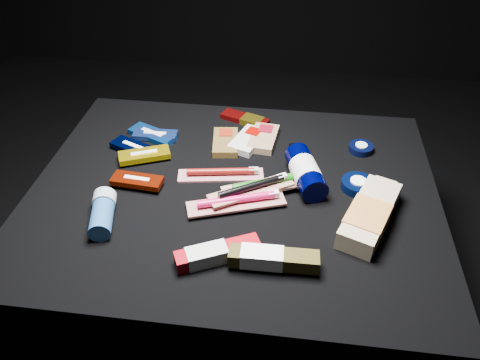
# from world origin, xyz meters

# --- Properties ---
(ground) EXTENTS (3.00, 3.00, 0.00)m
(ground) POSITION_xyz_m (0.00, 0.00, 0.00)
(ground) COLOR black
(ground) RESTS_ON ground
(cloth_table) EXTENTS (0.98, 0.78, 0.40)m
(cloth_table) POSITION_xyz_m (0.00, 0.00, 0.20)
(cloth_table) COLOR black
(cloth_table) RESTS_ON ground
(luna_bar_0) EXTENTS (0.14, 0.10, 0.02)m
(luna_bar_0) POSITION_xyz_m (-0.26, 0.19, 0.41)
(luna_bar_0) COLOR #0F4AA4
(luna_bar_0) RESTS_ON cloth_table
(luna_bar_1) EXTENTS (0.12, 0.05, 0.02)m
(luna_bar_1) POSITION_xyz_m (-0.25, 0.19, 0.41)
(luna_bar_1) COLOR #1F3E92
(luna_bar_1) RESTS_ON cloth_table
(luna_bar_2) EXTENTS (0.13, 0.09, 0.02)m
(luna_bar_2) POSITION_xyz_m (-0.29, 0.12, 0.41)
(luna_bar_2) COLOR black
(luna_bar_2) RESTS_ON cloth_table
(luna_bar_3) EXTENTS (0.14, 0.10, 0.02)m
(luna_bar_3) POSITION_xyz_m (-0.25, 0.09, 0.42)
(luna_bar_3) COLOR gold
(luna_bar_3) RESTS_ON cloth_table
(luna_bar_4) EXTENTS (0.13, 0.06, 0.02)m
(luna_bar_4) POSITION_xyz_m (-0.23, -0.02, 0.42)
(luna_bar_4) COLOR maroon
(luna_bar_4) RESTS_ON cloth_table
(clif_bar_0) EXTENTS (0.08, 0.13, 0.02)m
(clif_bar_0) POSITION_xyz_m (-0.05, 0.19, 0.41)
(clif_bar_0) COLOR brown
(clif_bar_0) RESTS_ON cloth_table
(clif_bar_1) EXTENTS (0.11, 0.14, 0.02)m
(clif_bar_1) POSITION_xyz_m (0.02, 0.20, 0.41)
(clif_bar_1) COLOR beige
(clif_bar_1) RESTS_ON cloth_table
(clif_bar_2) EXTENTS (0.08, 0.13, 0.02)m
(clif_bar_2) POSITION_xyz_m (0.05, 0.22, 0.41)
(clif_bar_2) COLOR #967452
(clif_bar_2) RESTS_ON cloth_table
(power_bar) EXTENTS (0.15, 0.09, 0.02)m
(power_bar) POSITION_xyz_m (-0.00, 0.31, 0.41)
(power_bar) COLOR maroon
(power_bar) RESTS_ON cloth_table
(lotion_bottle) EXTENTS (0.11, 0.21, 0.07)m
(lotion_bottle) POSITION_xyz_m (0.17, 0.05, 0.43)
(lotion_bottle) COLOR black
(lotion_bottle) RESTS_ON cloth_table
(cream_tin_upper) EXTENTS (0.06, 0.06, 0.02)m
(cream_tin_upper) POSITION_xyz_m (0.32, 0.20, 0.41)
(cream_tin_upper) COLOR black
(cream_tin_upper) RESTS_ON cloth_table
(cream_tin_lower) EXTENTS (0.08, 0.08, 0.02)m
(cream_tin_lower) POSITION_xyz_m (0.30, 0.04, 0.41)
(cream_tin_lower) COLOR black
(cream_tin_lower) RESTS_ON cloth_table
(bodywash_bottle) EXTENTS (0.16, 0.24, 0.05)m
(bodywash_bottle) POSITION_xyz_m (0.31, -0.08, 0.42)
(bodywash_bottle) COLOR #C7B28B
(bodywash_bottle) RESTS_ON cloth_table
(deodorant_stick) EXTENTS (0.08, 0.13, 0.05)m
(deodorant_stick) POSITION_xyz_m (-0.27, -0.15, 0.42)
(deodorant_stick) COLOR #234D85
(deodorant_stick) RESTS_ON cloth_table
(toothbrush_pack_0) EXTENTS (0.22, 0.08, 0.02)m
(toothbrush_pack_0) POSITION_xyz_m (-0.03, 0.04, 0.41)
(toothbrush_pack_0) COLOR beige
(toothbrush_pack_0) RESTS_ON cloth_table
(toothbrush_pack_1) EXTENTS (0.23, 0.12, 0.03)m
(toothbrush_pack_1) POSITION_xyz_m (0.02, -0.06, 0.42)
(toothbrush_pack_1) COLOR #AFA8A2
(toothbrush_pack_1) RESTS_ON cloth_table
(toothbrush_pack_2) EXTENTS (0.23, 0.14, 0.03)m
(toothbrush_pack_2) POSITION_xyz_m (0.09, 0.00, 0.42)
(toothbrush_pack_2) COLOR beige
(toothbrush_pack_2) RESTS_ON cloth_table
(toothbrush_pack_3) EXTENTS (0.20, 0.15, 0.02)m
(toothbrush_pack_3) POSITION_xyz_m (0.05, -0.03, 0.43)
(toothbrush_pack_3) COLOR #AAA29E
(toothbrush_pack_3) RESTS_ON cloth_table
(toothpaste_carton_red) EXTENTS (0.17, 0.11, 0.03)m
(toothpaste_carton_red) POSITION_xyz_m (-0.01, -0.23, 0.42)
(toothpaste_carton_red) COLOR #8F000A
(toothpaste_carton_red) RESTS_ON cloth_table
(toothpaste_carton_green) EXTENTS (0.18, 0.04, 0.03)m
(toothpaste_carton_green) POSITION_xyz_m (0.11, -0.23, 0.42)
(toothpaste_carton_green) COLOR #3B310C
(toothpaste_carton_green) RESTS_ON cloth_table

